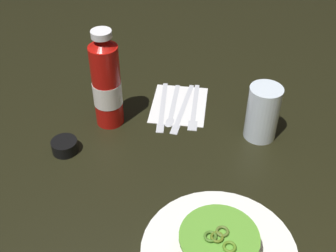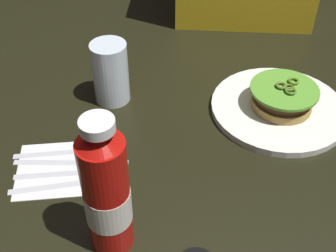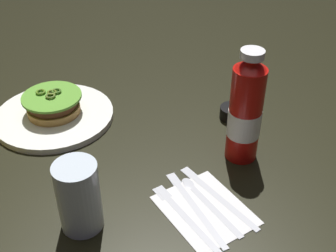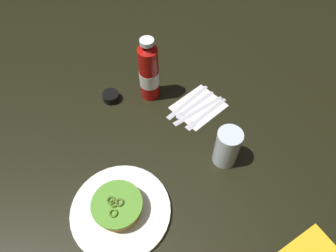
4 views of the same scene
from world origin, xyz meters
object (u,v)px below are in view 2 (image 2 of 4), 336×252
napkin (63,168)px  steak_knife (78,162)px  ketchup_bottle (107,193)px  burger_sandwich (283,97)px  spoon_utensil (79,171)px  water_glass (111,73)px  butter_knife (77,182)px  fork_utensil (75,150)px  dinner_plate (278,108)px

napkin → steak_knife: 0.03m
ketchup_bottle → steak_knife: ketchup_bottle is taller
burger_sandwich → spoon_utensil: size_ratio=0.78×
steak_knife → burger_sandwich: bearing=24.9°
water_glass → steak_knife: size_ratio=0.63×
burger_sandwich → steak_knife: 0.42m
butter_knife → napkin: bearing=133.9°
steak_knife → fork_utensil: 0.03m
napkin → steak_knife: bearing=32.0°
dinner_plate → fork_utensil: size_ratio=1.44×
burger_sandwich → spoon_utensil: 0.43m
burger_sandwich → napkin: 0.45m
ketchup_bottle → napkin: bearing=129.0°
butter_knife → fork_utensil: same height
ketchup_bottle → spoon_utensil: bearing=122.3°
ketchup_bottle → fork_utensil: size_ratio=1.26×
dinner_plate → fork_utensil: (-0.39, -0.15, -0.00)m
spoon_utensil → fork_utensil: bearing=109.6°
butter_knife → steak_knife: (-0.01, 0.05, -0.00)m
butter_knife → dinner_plate: bearing=31.7°
water_glass → fork_utensil: size_ratio=0.69×
ketchup_bottle → water_glass: 0.36m
dinner_plate → water_glass: 0.35m
butter_knife → spoon_utensil: 0.03m
ketchup_bottle → steak_knife: size_ratio=1.15×
fork_utensil → steak_knife: bearing=-66.6°
burger_sandwich → steak_knife: bearing=-155.1°
spoon_utensil → fork_utensil: same height
fork_utensil → burger_sandwich: bearing=20.6°
burger_sandwich → fork_utensil: bearing=-159.4°
dinner_plate → ketchup_bottle: bearing=-130.9°
napkin → butter_knife: butter_knife is taller
burger_sandwich → butter_knife: 0.44m
water_glass → fork_utensil: (-0.04, -0.17, -0.06)m
ketchup_bottle → fork_utensil: bearing=119.0°
ketchup_bottle → fork_utensil: 0.23m
water_glass → ketchup_bottle: bearing=-80.5°
dinner_plate → water_glass: water_glass is taller
ketchup_bottle → napkin: (-0.11, 0.14, -0.11)m
water_glass → napkin: water_glass is taller
ketchup_bottle → water_glass: bearing=99.5°
dinner_plate → steak_knife: bearing=-154.7°
water_glass → spoon_utensil: (-0.02, -0.22, -0.06)m
napkin → water_glass: bearing=75.6°
steak_knife → water_glass: bearing=81.2°
ketchup_bottle → butter_knife: ketchup_bottle is taller
steak_knife → spoon_utensil: bearing=-75.3°
ketchup_bottle → fork_utensil: (-0.10, 0.18, -0.10)m
dinner_plate → steak_knife: (-0.38, -0.18, -0.00)m
napkin → butter_knife: (0.03, -0.03, 0.00)m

